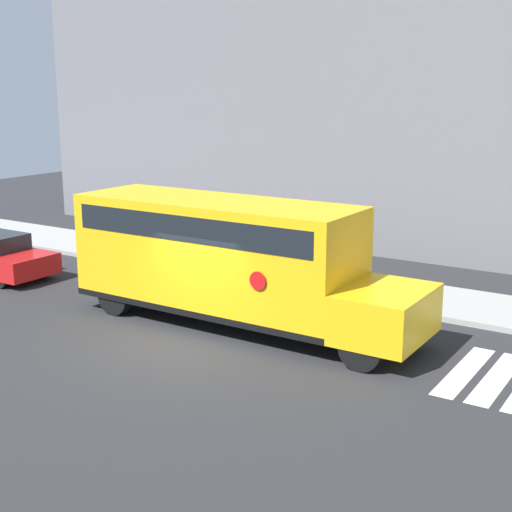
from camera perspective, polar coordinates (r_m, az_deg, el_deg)
ground_plane at (r=17.44m, az=-6.01°, el=-6.98°), size 60.00×60.00×0.00m
sidewalk_strip at (r=22.60m, az=4.33°, el=-1.98°), size 44.00×3.00×0.15m
building_backdrop at (r=27.69m, az=11.19°, el=13.74°), size 32.00×4.00×12.68m
school_bus at (r=18.34m, az=-2.32°, el=0.09°), size 9.48×2.57×3.23m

